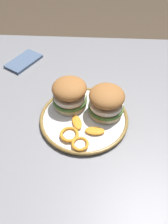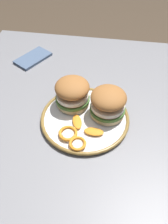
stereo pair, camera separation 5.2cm
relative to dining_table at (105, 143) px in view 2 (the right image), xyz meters
name	(u,v)px [view 2 (the right image)]	position (x,y,z in m)	size (l,w,h in m)	color
ground_plane	(97,211)	(0.00, 0.00, -0.66)	(8.00, 8.00, 0.00)	#4C3D2D
dining_table	(105,143)	(0.00, 0.00, 0.00)	(1.17, 1.10, 0.76)	gray
dinner_plate	(84,118)	(-0.08, 0.01, 0.11)	(0.30, 0.30, 0.02)	white
sandwich_half_left	(71,92)	(-0.13, 0.07, 0.17)	(0.14, 0.14, 0.10)	beige
sandwich_half_right	(107,103)	(-0.01, 0.04, 0.17)	(0.13, 0.13, 0.10)	beige
orange_peel_curled	(67,133)	(-0.12, -0.07, 0.12)	(0.08, 0.08, 0.01)	orange
orange_peel_strip_long	(93,131)	(-0.04, -0.05, 0.12)	(0.06, 0.03, 0.01)	orange
orange_peel_strip_short	(76,121)	(-0.10, -0.02, 0.12)	(0.05, 0.07, 0.01)	orange
orange_peel_small_curl	(77,143)	(-0.08, -0.10, 0.12)	(0.07, 0.07, 0.01)	orange
folded_napkin	(32,58)	(-0.36, 0.33, 0.10)	(0.15, 0.09, 0.01)	slate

